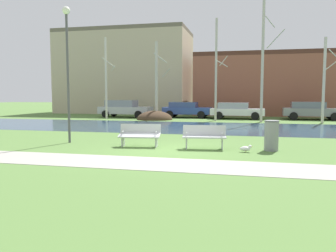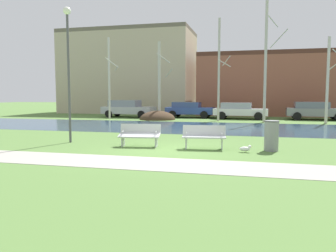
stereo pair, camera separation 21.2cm
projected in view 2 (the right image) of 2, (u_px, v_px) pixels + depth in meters
ground_plane at (204, 126)px, 21.69m from camera, size 120.00×120.00×0.00m
paved_path_strip at (148, 163)px, 9.85m from camera, size 60.00×1.87×0.01m
river_band at (202, 127)px, 20.74m from camera, size 80.00×7.82×0.01m
soil_mound at (157, 119)px, 27.39m from camera, size 2.90×2.80×1.43m
bench_left at (140, 134)px, 13.06m from camera, size 1.66×0.75×0.87m
bench_right at (204, 136)px, 12.46m from camera, size 1.66×0.75×0.87m
trash_bin at (271, 135)px, 12.01m from camera, size 0.53×0.53×1.09m
seagull at (245, 149)px, 11.74m from camera, size 0.45×0.17×0.26m
streetlamp at (68, 54)px, 13.88m from camera, size 0.32×0.32×5.59m
birch_far_left at (109, 78)px, 28.16m from camera, size 0.99×1.77×6.75m
birch_left at (160, 80)px, 27.03m from camera, size 1.26×2.05×6.24m
birch_center_left at (219, 70)px, 25.64m from camera, size 0.98×1.75×7.78m
birch_center at (266, 59)px, 24.19m from camera, size 1.58×2.25×9.01m
birch_center_right at (328, 79)px, 23.43m from camera, size 1.42×2.27×6.01m
parked_van_nearest_silver at (128, 108)px, 30.21m from camera, size 4.75×2.17×1.53m
parked_sedan_second_blue at (189, 109)px, 29.67m from camera, size 4.26×2.15×1.37m
parked_hatch_third_white at (239, 110)px, 27.93m from camera, size 4.45×2.27×1.36m
parked_wagon_fourth_grey at (315, 110)px, 26.91m from camera, size 4.60×2.26×1.44m
building_beige_block at (129, 73)px, 37.79m from camera, size 14.22×7.08×9.00m
building_brick_low at (274, 85)px, 33.99m from camera, size 14.70×7.52×6.05m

